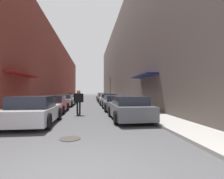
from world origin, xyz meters
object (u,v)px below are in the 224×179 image
at_px(parked_car_left_4, 74,97).
at_px(traffic_light, 110,86).
at_px(parked_car_right_4, 102,96).
at_px(parked_car_left_5, 77,96).
at_px(parked_car_right_3, 104,98).
at_px(parked_car_left_1, 53,104).
at_px(parked_car_left_0, 34,111).
at_px(skateboarder, 79,100).
at_px(manhole_cover, 70,139).
at_px(parked_car_right_2, 108,99).
at_px(parked_car_left_3, 70,98).
at_px(parked_car_right_1, 115,103).
at_px(parked_car_left_2, 64,100).
at_px(parked_car_right_0, 129,108).

distance_m(parked_car_left_4, traffic_light, 7.01).
relative_size(parked_car_right_4, traffic_light, 1.07).
xyz_separation_m(parked_car_left_5, parked_car_right_3, (4.65, -9.34, 0.02)).
relative_size(parked_car_left_1, parked_car_left_4, 0.99).
relative_size(parked_car_left_0, skateboarder, 2.38).
bearing_deg(manhole_cover, traffic_light, 80.77).
distance_m(skateboarder, manhole_cover, 5.97).
xyz_separation_m(parked_car_right_2, traffic_light, (1.63, 12.37, 1.87)).
relative_size(manhole_cover, traffic_light, 0.18).
xyz_separation_m(parked_car_left_0, parked_car_left_3, (-0.17, 15.86, -0.08)).
bearing_deg(parked_car_left_5, traffic_light, -23.17).
bearing_deg(parked_car_left_0, traffic_light, 75.02).
bearing_deg(parked_car_right_1, skateboarder, -136.17).
bearing_deg(parked_car_right_4, parked_car_left_5, 143.78).
relative_size(parked_car_left_0, traffic_light, 1.04).
height_order(parked_car_left_0, parked_car_left_2, parked_car_left_0).
bearing_deg(parked_car_left_4, parked_car_right_1, -72.73).
xyz_separation_m(parked_car_left_2, traffic_light, (6.45, 13.08, 1.89)).
xyz_separation_m(parked_car_left_0, parked_car_right_4, (4.78, 22.83, -0.04)).
bearing_deg(parked_car_left_0, parked_car_right_2, 67.39).
bearing_deg(parked_car_right_3, manhole_cover, -97.54).
distance_m(parked_car_left_1, parked_car_right_0, 6.38).
relative_size(parked_car_left_5, parked_car_right_4, 1.02).
bearing_deg(parked_car_right_3, parked_car_left_2, -126.55).
distance_m(parked_car_right_0, parked_car_right_3, 16.17).
xyz_separation_m(parked_car_right_1, skateboarder, (-2.87, -2.75, 0.44)).
distance_m(parked_car_left_0, parked_car_right_1, 7.56).
relative_size(parked_car_left_2, parked_car_right_2, 1.15).
bearing_deg(parked_car_left_4, parked_car_left_2, -90.29).
relative_size(parked_car_right_2, traffic_light, 1.06).
bearing_deg(parked_car_left_1, parked_car_right_3, 68.56).
relative_size(parked_car_left_3, manhole_cover, 6.21).
relative_size(parked_car_left_3, parked_car_right_0, 1.00).
bearing_deg(parked_car_left_4, parked_car_right_2, -64.97).
xyz_separation_m(parked_car_left_0, parked_car_right_2, (4.69, 11.25, -0.04)).
xyz_separation_m(parked_car_left_2, parked_car_right_1, (4.91, -4.69, -0.00)).
xyz_separation_m(skateboarder, manhole_cover, (0.12, -5.88, -1.03)).
distance_m(manhole_cover, traffic_light, 26.87).
distance_m(parked_car_left_2, skateboarder, 7.73).
relative_size(parked_car_left_1, skateboarder, 2.37).
xyz_separation_m(parked_car_left_1, parked_car_right_2, (4.83, 6.44, 0.01)).
relative_size(parked_car_left_3, parked_car_left_4, 1.07).
height_order(parked_car_left_0, parked_car_right_2, parked_car_left_0).
relative_size(parked_car_left_1, parked_car_left_3, 0.92).
xyz_separation_m(parked_car_left_0, traffic_light, (6.32, 23.62, 1.84)).
bearing_deg(parked_car_right_4, parked_car_left_1, -105.28).
height_order(parked_car_left_5, parked_car_right_0, parked_car_right_0).
distance_m(skateboarder, traffic_light, 21.04).
bearing_deg(parked_car_right_3, traffic_light, 75.82).
bearing_deg(parked_car_left_5, parked_car_left_1, -90.36).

